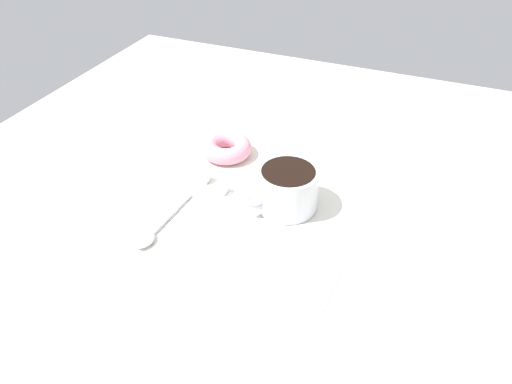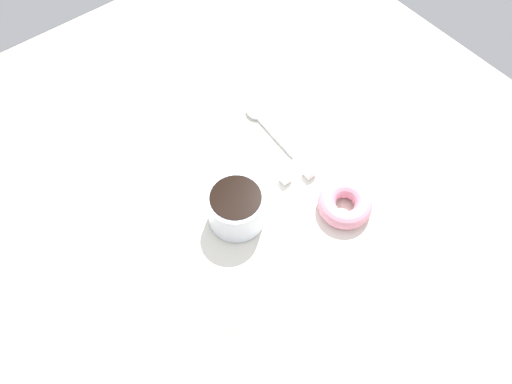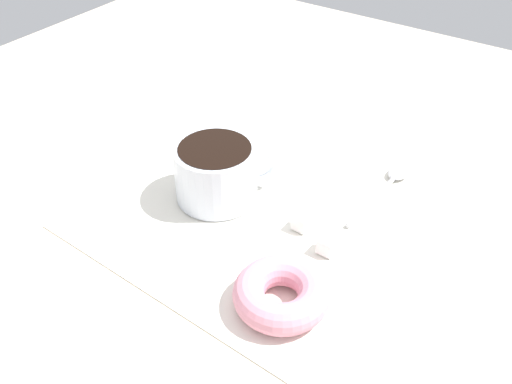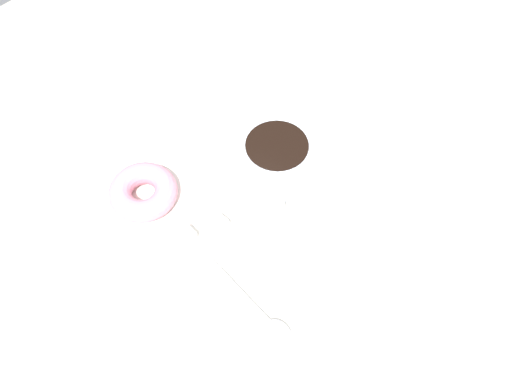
{
  "view_description": "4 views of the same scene",
  "coord_description": "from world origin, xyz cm",
  "px_view_note": "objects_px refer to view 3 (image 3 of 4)",
  "views": [
    {
      "loc": [
        56.73,
        21.22,
        49.3
      ],
      "look_at": [
        -0.71,
        -2.67,
        2.3
      ],
      "focal_mm": 35.0,
      "sensor_mm": 36.0,
      "label": 1
    },
    {
      "loc": [
        -34.81,
        24.26,
        73.16
      ],
      "look_at": [
        -0.71,
        -2.67,
        2.3
      ],
      "focal_mm": 35.0,
      "sensor_mm": 36.0,
      "label": 2
    },
    {
      "loc": [
        -42.23,
        -31.18,
        41.62
      ],
      "look_at": [
        -0.71,
        -2.67,
        2.3
      ],
      "focal_mm": 40.0,
      "sensor_mm": 36.0,
      "label": 3
    },
    {
      "loc": [
        28.01,
        -31.54,
        64.57
      ],
      "look_at": [
        -0.71,
        -2.67,
        2.3
      ],
      "focal_mm": 40.0,
      "sensor_mm": 36.0,
      "label": 4
    }
  ],
  "objects_px": {
    "spoon": "(391,180)",
    "sugar_cube": "(327,245)",
    "sugar_cube_extra": "(301,222)",
    "donut": "(281,294)",
    "coffee_cup": "(217,171)"
  },
  "relations": [
    {
      "from": "spoon",
      "to": "sugar_cube",
      "type": "height_order",
      "value": "sugar_cube"
    },
    {
      "from": "coffee_cup",
      "to": "donut",
      "type": "relative_size",
      "value": 1.16
    },
    {
      "from": "coffee_cup",
      "to": "sugar_cube_extra",
      "type": "xyz_separation_m",
      "value": [
        0.01,
        -0.11,
        -0.03
      ]
    },
    {
      "from": "sugar_cube",
      "to": "donut",
      "type": "bearing_deg",
      "value": 179.67
    },
    {
      "from": "spoon",
      "to": "sugar_cube_extra",
      "type": "distance_m",
      "value": 0.14
    },
    {
      "from": "donut",
      "to": "sugar_cube",
      "type": "xyz_separation_m",
      "value": [
        0.09,
        -0.0,
        -0.01
      ]
    },
    {
      "from": "spoon",
      "to": "donut",
      "type": "bearing_deg",
      "value": 178.31
    },
    {
      "from": "sugar_cube",
      "to": "sugar_cube_extra",
      "type": "distance_m",
      "value": 0.04
    },
    {
      "from": "donut",
      "to": "sugar_cube_extra",
      "type": "relative_size",
      "value": 5.41
    },
    {
      "from": "spoon",
      "to": "sugar_cube_extra",
      "type": "bearing_deg",
      "value": 160.15
    },
    {
      "from": "donut",
      "to": "spoon",
      "type": "xyz_separation_m",
      "value": [
        0.24,
        -0.01,
        -0.01
      ]
    },
    {
      "from": "donut",
      "to": "sugar_cube_extra",
      "type": "distance_m",
      "value": 0.11
    },
    {
      "from": "sugar_cube",
      "to": "sugar_cube_extra",
      "type": "height_order",
      "value": "same"
    },
    {
      "from": "donut",
      "to": "sugar_cube_extra",
      "type": "height_order",
      "value": "donut"
    },
    {
      "from": "spoon",
      "to": "coffee_cup",
      "type": "bearing_deg",
      "value": 131.06
    }
  ]
}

